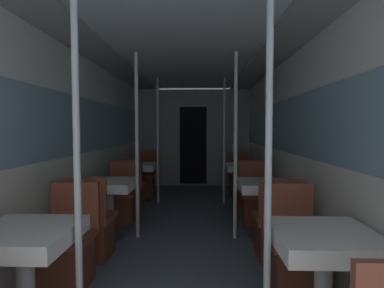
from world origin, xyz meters
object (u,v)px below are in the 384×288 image
at_px(chair_right_far_0, 293,257).
at_px(support_pole_right_0, 268,163).
at_px(support_pole_left_1, 137,146).
at_px(dining_table_left_2, 139,170).
at_px(support_pole_right_2, 224,141).
at_px(chair_right_far_2, 239,182).
at_px(support_pole_left_2, 158,140).
at_px(dining_table_left_0, 25,246).
at_px(support_pole_left_0, 77,162).
at_px(dining_table_left_1, 109,190).
at_px(dining_table_right_1, 264,191).
at_px(chair_left_near_2, 131,194).
at_px(chair_right_near_2, 249,195).
at_px(chair_left_far_1, 122,203).
at_px(dining_table_right_0, 324,249).
at_px(chair_right_near_1, 276,234).
at_px(chair_left_far_2, 145,181).
at_px(chair_left_far_0, 67,255).
at_px(dining_table_right_2, 244,170).
at_px(chair_left_near_1, 92,232).
at_px(support_pole_right_1, 235,146).

distance_m(chair_right_far_0, support_pole_right_0, 1.12).
xyz_separation_m(support_pole_left_1, dining_table_left_2, (-0.36, 1.79, -0.55)).
bearing_deg(support_pole_right_2, chair_right_far_2, 59.59).
bearing_deg(support_pole_left_2, dining_table_left_0, -95.69).
xyz_separation_m(support_pole_left_0, support_pole_left_1, (0.00, 1.79, 0.00)).
bearing_deg(dining_table_left_1, support_pole_left_0, -78.72).
height_order(support_pole_left_1, support_pole_left_2, same).
relative_size(dining_table_left_0, dining_table_right_1, 1.00).
relative_size(dining_table_left_1, support_pole_left_1, 0.31).
bearing_deg(chair_right_far_0, support_pole_right_0, 59.59).
xyz_separation_m(support_pole_left_0, support_pole_right_2, (1.22, 3.58, 0.00)).
height_order(chair_left_near_2, chair_right_near_2, same).
height_order(chair_left_far_1, dining_table_right_0, chair_left_far_1).
relative_size(support_pole_right_0, chair_right_near_2, 2.62).
relative_size(chair_right_near_1, chair_right_far_2, 1.00).
relative_size(chair_left_far_2, chair_right_near_1, 1.00).
distance_m(chair_left_far_0, chair_right_near_1, 2.01).
distance_m(dining_table_left_1, chair_left_near_2, 1.23).
distance_m(dining_table_right_1, chair_right_far_2, 2.42).
height_order(chair_right_near_1, dining_table_right_2, chair_right_near_1).
bearing_deg(dining_table_right_2, chair_right_far_0, -90.00).
xyz_separation_m(chair_left_far_1, support_pole_left_1, (0.36, -0.61, 0.87)).
xyz_separation_m(dining_table_left_1, support_pole_left_1, (0.36, 0.00, 0.55)).
relative_size(dining_table_left_0, chair_left_far_0, 0.82).
bearing_deg(chair_left_far_2, dining_table_left_0, 90.00).
xyz_separation_m(chair_left_near_1, chair_right_near_1, (1.93, 0.00, 0.00)).
distance_m(chair_left_far_0, dining_table_right_2, 3.56).
bearing_deg(chair_right_far_2, chair_right_far_0, 90.00).
xyz_separation_m(support_pole_right_1, chair_right_far_2, (0.36, 2.40, -0.87)).
relative_size(chair_right_near_1, dining_table_right_2, 1.22).
relative_size(dining_table_left_0, chair_right_far_0, 0.82).
bearing_deg(chair_right_far_0, dining_table_left_1, -31.48).
relative_size(chair_left_near_2, chair_right_far_0, 1.00).
relative_size(dining_table_right_1, support_pole_right_1, 0.31).
height_order(dining_table_left_0, chair_right_near_1, chair_right_near_1).
relative_size(support_pole_left_0, dining_table_left_1, 3.20).
bearing_deg(chair_left_far_1, dining_table_left_2, -90.00).
bearing_deg(dining_table_left_1, chair_right_far_2, 51.18).
distance_m(dining_table_left_1, chair_right_far_0, 2.29).
xyz_separation_m(dining_table_left_2, support_pole_right_1, (1.57, -1.79, 0.55)).
bearing_deg(support_pole_right_1, chair_left_far_1, 158.86).
relative_size(chair_left_far_1, dining_table_left_2, 1.22).
relative_size(chair_right_far_0, chair_right_near_2, 1.00).
bearing_deg(chair_right_far_2, support_pole_left_2, 21.14).
height_order(support_pole_left_2, chair_right_far_0, support_pole_left_2).
height_order(support_pole_left_0, dining_table_right_2, support_pole_left_0).
height_order(dining_table_left_1, chair_right_near_2, chair_right_near_2).
xyz_separation_m(chair_left_far_2, dining_table_right_2, (1.93, -0.61, 0.32)).
bearing_deg(support_pole_left_1, support_pole_right_0, -55.81).
xyz_separation_m(chair_left_near_1, chair_left_far_2, (0.00, 3.01, 0.00)).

